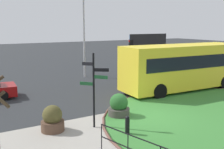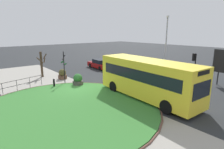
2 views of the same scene
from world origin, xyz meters
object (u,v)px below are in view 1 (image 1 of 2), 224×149
(bollard_foreground, at_px, (127,126))
(lamppost_tall, at_px, (84,33))
(bus_yellow, at_px, (183,66))
(planter_near_signpost, at_px, (119,107))
(planter_kerbside, at_px, (52,120))
(billboard_left, at_px, (148,46))
(signpost_directional, at_px, (94,86))
(traffic_light_near, at_px, (131,49))

(bollard_foreground, bearing_deg, lamppost_tall, 72.90)
(bus_yellow, relative_size, planter_near_signpost, 7.63)
(planter_kerbside, bearing_deg, billboard_left, 39.13)
(signpost_directional, xyz_separation_m, bus_yellow, (8.67, 3.22, -0.22))
(traffic_light_near, relative_size, billboard_left, 0.68)
(billboard_left, bearing_deg, planter_near_signpost, -133.48)
(bollard_foreground, relative_size, traffic_light_near, 0.27)
(traffic_light_near, relative_size, lamppost_tall, 0.45)
(planter_near_signpost, bearing_deg, bollard_foreground, -113.14)
(bollard_foreground, height_order, planter_near_signpost, planter_near_signpost)
(traffic_light_near, height_order, planter_kerbside, traffic_light_near)
(billboard_left, xyz_separation_m, planter_near_signpost, (-10.80, -11.52, -1.92))
(bollard_foreground, relative_size, bus_yellow, 0.09)
(planter_kerbside, bearing_deg, lamppost_tall, 58.88)
(traffic_light_near, bearing_deg, signpost_directional, 58.76)
(lamppost_tall, xyz_separation_m, planter_kerbside, (-6.50, -10.76, -3.41))
(signpost_directional, xyz_separation_m, planter_near_signpost, (1.70, 0.65, -1.41))
(bus_yellow, xyz_separation_m, planter_kerbside, (-10.44, -2.67, -1.21))
(signpost_directional, distance_m, lamppost_tall, 12.41)
(lamppost_tall, height_order, billboard_left, lamppost_tall)
(bus_yellow, height_order, traffic_light_near, traffic_light_near)
(signpost_directional, bearing_deg, planter_near_signpost, 20.79)
(traffic_light_near, bearing_deg, planter_kerbside, 52.05)
(signpost_directional, height_order, planter_kerbside, signpost_directional)
(bollard_foreground, xyz_separation_m, planter_kerbside, (-2.55, 2.08, 0.08))
(bus_yellow, bearing_deg, planter_kerbside, -163.01)
(signpost_directional, height_order, planter_near_signpost, signpost_directional)
(traffic_light_near, xyz_separation_m, lamppost_tall, (-4.29, 1.09, 1.52))
(bus_yellow, height_order, lamppost_tall, lamppost_tall)
(lamppost_tall, bearing_deg, planter_near_signpost, -105.81)
(signpost_directional, height_order, bus_yellow, signpost_directional)
(traffic_light_near, distance_m, billboard_left, 3.99)
(signpost_directional, distance_m, planter_kerbside, 2.34)
(billboard_left, bearing_deg, lamppost_tall, -174.06)
(traffic_light_near, height_order, planter_near_signpost, traffic_light_near)
(traffic_light_near, bearing_deg, bollard_foreground, 65.14)
(bus_yellow, height_order, planter_near_signpost, bus_yellow)
(traffic_light_near, relative_size, planter_kerbside, 2.77)
(signpost_directional, distance_m, bus_yellow, 9.25)
(bollard_foreground, bearing_deg, traffic_light_near, 54.95)
(bollard_foreground, distance_m, bus_yellow, 9.31)
(signpost_directional, distance_m, planter_near_signpost, 2.30)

